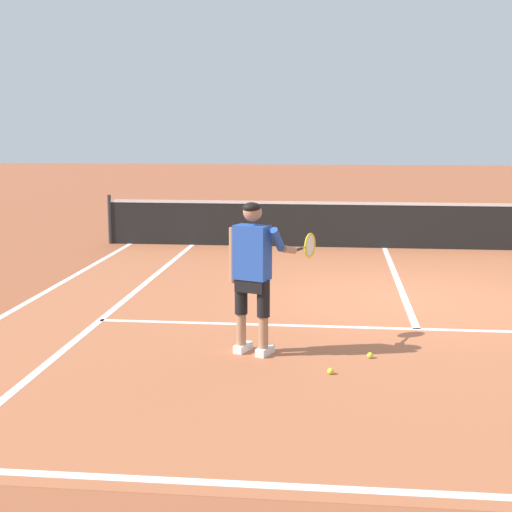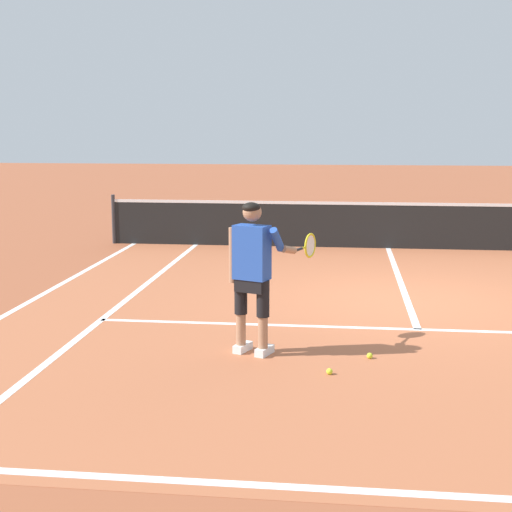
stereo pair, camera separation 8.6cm
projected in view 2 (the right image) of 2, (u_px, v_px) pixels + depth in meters
ground_plane at (407, 300)px, 10.91m from camera, size 80.00×80.00×0.00m
court_inner_surface at (410, 310)px, 10.34m from camera, size 10.98×11.12×0.00m
line_baseline at (479, 497)px, 5.09m from camera, size 10.98×0.10×0.01m
line_service at (418, 329)px, 9.32m from camera, size 8.23×0.10×0.01m
line_centre_service at (399, 279)px, 12.45m from camera, size 0.10×6.40×0.01m
line_singles_left at (124, 302)px, 10.81m from camera, size 0.10×10.72×0.01m
line_doubles_left at (34, 299)px, 10.97m from camera, size 0.10×10.72×0.01m
tennis_net at (389, 225)px, 15.50m from camera, size 11.96×0.08×1.07m
tennis_player at (254, 267)px, 8.18m from camera, size 0.95×0.99×1.71m
tennis_ball_near_feet at (329, 371)px, 7.63m from camera, size 0.07×0.07×0.07m
tennis_ball_by_baseline at (370, 356)px, 8.15m from camera, size 0.07×0.07×0.07m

